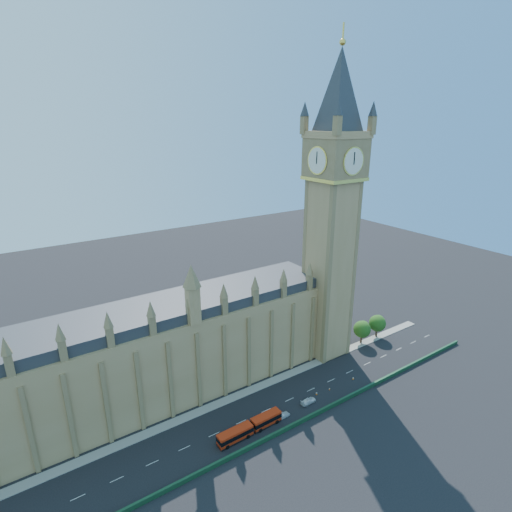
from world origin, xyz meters
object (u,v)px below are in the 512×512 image
car_grey (272,417)px  car_silver (283,416)px  red_bus (250,428)px  car_white (308,401)px

car_grey → car_silver: (2.81, -1.15, -0.07)m
red_bus → car_silver: 10.25m
car_white → car_silver: bearing=92.4°
car_silver → car_white: car_white is taller
car_grey → car_silver: car_grey is taller
car_silver → car_white: 9.46m
red_bus → car_silver: size_ratio=4.55×
red_bus → car_silver: (10.20, -0.25, -0.97)m
car_grey → car_white: 12.26m
red_bus → car_grey: (7.39, 0.90, -0.89)m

